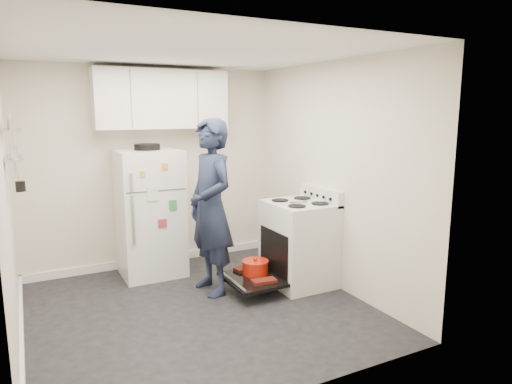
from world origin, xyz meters
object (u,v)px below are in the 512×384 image
open_oven_door (254,273)px  refrigerator (150,212)px  electric_range (298,244)px  person (211,207)px

open_oven_door → refrigerator: bearing=129.3°
electric_range → person: person is taller
open_oven_door → person: person is taller
refrigerator → person: (0.44, -0.86, 0.18)m
refrigerator → electric_range: bearing=-38.0°
open_oven_door → electric_range: bearing=-5.0°
electric_range → open_oven_door: electric_range is taller
electric_range → refrigerator: size_ratio=0.70×
person → electric_range: bearing=69.9°
electric_range → refrigerator: bearing=142.0°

